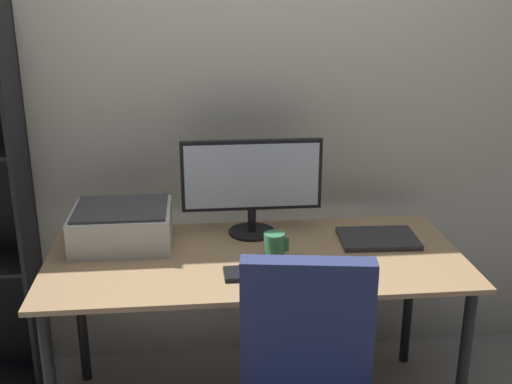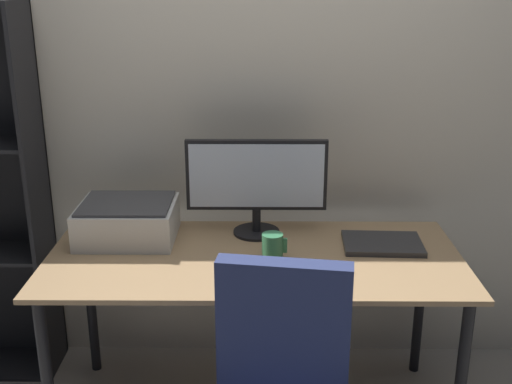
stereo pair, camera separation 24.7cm
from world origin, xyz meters
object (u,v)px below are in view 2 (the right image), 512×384
Objects in this scene: desk at (254,273)px; monitor at (257,180)px; laptop at (382,244)px; keyboard at (257,273)px; printer at (128,221)px; mouse at (320,273)px; coffee_mug at (273,246)px.

monitor is (0.01, 0.23, 0.32)m from desk.
desk is 5.16× the size of laptop.
printer is at bearing 146.32° from keyboard.
laptop is at bearing 10.44° from desk.
monitor is at bearing 131.06° from mouse.
monitor is at bearing 167.90° from laptop.
mouse is at bearing -5.08° from keyboard.
monitor is 0.57m from printer.
mouse is at bearing -132.21° from laptop.
desk is 0.20m from keyboard.
desk is 5.69× the size of keyboard.
monitor reaches higher than laptop.
laptop is at bearing 26.70° from keyboard.
desk is 0.54m from laptop.
laptop is at bearing 15.66° from coffee_mug.
desk is at bearing 92.49° from keyboard.
monitor is at bearing 88.13° from desk.
desk is at bearing -91.87° from monitor.
printer is at bearing -173.91° from monitor.
keyboard is (0.01, -0.17, 0.09)m from desk.
desk is at bearing 157.23° from coffee_mug.
laptop is at bearing -14.56° from monitor.
mouse is (0.23, -0.02, 0.01)m from keyboard.
monitor reaches higher than mouse.
keyboard is at bearing -86.44° from desk.
coffee_mug is at bearing 65.89° from keyboard.
keyboard is 3.02× the size of mouse.
mouse is at bearing -38.22° from desk.
keyboard is 0.23m from mouse.
monitor is 0.53m from mouse.
monitor is 1.48× the size of printer.
coffee_mug reaches higher than keyboard.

